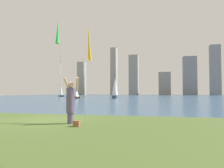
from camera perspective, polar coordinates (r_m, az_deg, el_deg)
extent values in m
cube|color=#335170|center=(70.20, 7.86, -3.42)|extent=(120.00, 117.51, 0.12)
cube|color=#232D14|center=(12.40, -12.32, -8.25)|extent=(120.00, 0.70, 0.02)
cylinder|color=#594C72|center=(8.72, -11.36, -9.20)|extent=(0.24, 0.24, 0.43)
cylinder|color=#594C72|center=(8.67, -11.33, -4.42)|extent=(0.35, 0.35, 1.03)
sphere|color=#D1A889|center=(8.67, -11.29, -0.20)|extent=(0.25, 0.25, 0.25)
cylinder|color=#D1A889|center=(8.89, -12.25, -0.09)|extent=(0.25, 0.40, 0.59)
cylinder|color=#D1A889|center=(8.72, -9.57, -0.06)|extent=(0.25, 0.40, 0.59)
cylinder|color=#B2B2B7|center=(9.03, -14.15, 0.15)|extent=(0.02, 0.22, 3.29)
cone|color=green|center=(9.18, -14.66, 13.77)|extent=(0.16, 0.22, 1.02)
sphere|color=yellow|center=(9.08, -14.61, 10.64)|extent=(0.06, 0.06, 0.06)
cylinder|color=#B2B2B7|center=(8.59, -7.53, -1.84)|extent=(0.02, 0.45, 2.64)
cone|color=yellow|center=(9.36, -6.32, 10.96)|extent=(0.16, 0.40, 1.49)
sphere|color=yellow|center=(9.11, -6.58, 6.57)|extent=(0.06, 0.06, 0.06)
cube|color=brown|center=(7.95, -9.69, -10.66)|extent=(0.24, 0.19, 0.22)
cube|color=#333D51|center=(45.66, 0.78, -3.53)|extent=(0.94, 2.86, 0.66)
cylinder|color=#47474C|center=(45.69, 0.78, 0.08)|extent=(0.08, 0.08, 5.09)
cone|color=white|center=(45.88, 0.82, -0.62)|extent=(1.48, 1.48, 3.98)
cube|color=brown|center=(44.01, -10.10, -3.69)|extent=(2.37, 0.81, 0.43)
cylinder|color=silver|center=(44.00, -10.08, -1.26)|extent=(0.07, 0.07, 3.30)
cone|color=white|center=(43.95, -9.87, -2.01)|extent=(1.29, 1.29, 2.15)
cube|color=silver|center=(68.94, -11.47, -3.14)|extent=(2.12, 3.01, 0.53)
cylinder|color=silver|center=(68.93, -11.46, -1.57)|extent=(0.09, 0.09, 3.26)
cube|color=#2D6084|center=(64.95, -13.72, -3.18)|extent=(1.85, 0.80, 0.51)
cylinder|color=silver|center=(64.97, -13.69, -0.58)|extent=(0.06, 0.06, 5.41)
cone|color=white|center=(65.00, -13.81, -1.48)|extent=(0.97, 0.97, 3.37)
cube|color=gray|center=(120.87, -8.35, 1.55)|extent=(4.49, 3.69, 18.90)
cube|color=gray|center=(118.09, 0.56, 3.46)|extent=(3.15, 5.79, 26.47)
cube|color=gray|center=(112.65, 6.03, 2.39)|extent=(4.75, 7.87, 21.12)
cube|color=gray|center=(113.84, 14.23, 0.10)|extent=(6.11, 6.55, 12.03)
cube|color=gray|center=(114.63, 20.58, 2.14)|extent=(6.63, 4.62, 19.90)
cube|color=gray|center=(117.41, 26.49, 3.48)|extent=(4.86, 3.45, 25.42)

